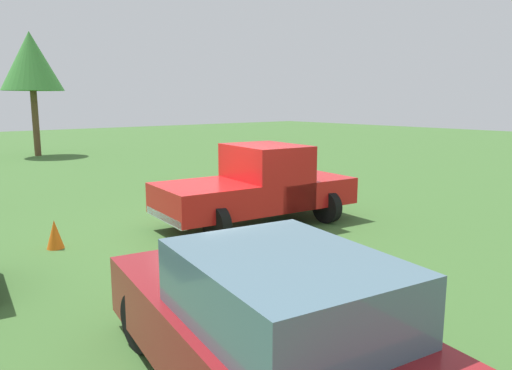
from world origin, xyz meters
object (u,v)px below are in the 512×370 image
at_px(tree_back_left, 31,62).
at_px(sedan_near, 274,334).
at_px(pickup_truck, 260,184).
at_px(traffic_cone, 55,234).

bearing_deg(tree_back_left, sedan_near, -10.90).
relative_size(pickup_truck, traffic_cone, 8.48).
distance_m(sedan_near, traffic_cone, 6.24).
bearing_deg(traffic_cone, sedan_near, 0.01).
height_order(pickup_truck, traffic_cone, pickup_truck).
bearing_deg(tree_back_left, pickup_truck, -0.63).
relative_size(sedan_near, traffic_cone, 8.81).
relative_size(pickup_truck, sedan_near, 0.96).
xyz_separation_m(pickup_truck, tree_back_left, (-17.76, 0.20, 3.72)).
distance_m(pickup_truck, sedan_near, 6.70).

